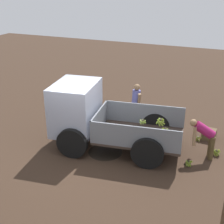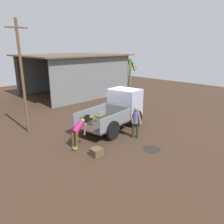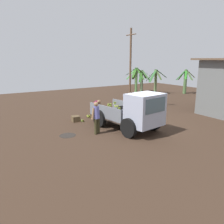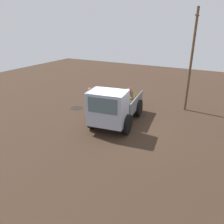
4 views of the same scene
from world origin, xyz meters
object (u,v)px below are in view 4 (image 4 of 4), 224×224
(utility_pole, at_px, (191,60))
(wooden_crate_0, at_px, (112,99))
(banana_bunch_on_ground_1, at_px, (137,107))
(person_foreground_visitor, at_px, (90,100))
(person_worker_loading, at_px, (130,94))
(cargo_truck, at_px, (111,108))
(banana_bunch_on_ground_2, at_px, (114,102))
(banana_bunch_on_ground_0, at_px, (128,101))

(utility_pole, bearing_deg, wooden_crate_0, -80.43)
(utility_pole, relative_size, wooden_crate_0, 12.98)
(banana_bunch_on_ground_1, xyz_separation_m, wooden_crate_0, (-0.35, -2.01, 0.07))
(person_foreground_visitor, height_order, wooden_crate_0, person_foreground_visitor)
(person_foreground_visitor, xyz_separation_m, person_worker_loading, (-2.66, 1.33, -0.16))
(person_worker_loading, relative_size, banana_bunch_on_ground_1, 5.90)
(cargo_truck, relative_size, wooden_crate_0, 9.59)
(person_worker_loading, distance_m, banana_bunch_on_ground_2, 1.27)
(person_foreground_visitor, relative_size, banana_bunch_on_ground_1, 7.71)
(banana_bunch_on_ground_0, bearing_deg, banana_bunch_on_ground_2, -47.94)
(cargo_truck, height_order, banana_bunch_on_ground_0, cargo_truck)
(banana_bunch_on_ground_1, distance_m, banana_bunch_on_ground_2, 1.71)
(banana_bunch_on_ground_1, bearing_deg, banana_bunch_on_ground_0, -127.01)
(banana_bunch_on_ground_1, bearing_deg, cargo_truck, -1.51)
(person_foreground_visitor, xyz_separation_m, banana_bunch_on_ground_0, (-3.06, 1.05, -0.81))
(cargo_truck, distance_m, person_worker_loading, 3.69)
(utility_pole, bearing_deg, person_foreground_visitor, -53.59)
(utility_pole, xyz_separation_m, wooden_crate_0, (0.80, -4.77, -2.89))
(cargo_truck, bearing_deg, banana_bunch_on_ground_1, 170.63)
(wooden_crate_0, bearing_deg, banana_bunch_on_ground_2, 42.92)
(cargo_truck, xyz_separation_m, person_worker_loading, (-3.63, -0.59, -0.33))
(cargo_truck, distance_m, person_foreground_visitor, 2.15)
(person_foreground_visitor, distance_m, person_worker_loading, 2.98)
(cargo_truck, xyz_separation_m, person_foreground_visitor, (-0.97, -1.91, -0.17))
(utility_pole, bearing_deg, cargo_truck, -32.41)
(cargo_truck, bearing_deg, person_worker_loading, -178.68)
(utility_pole, distance_m, person_foreground_visitor, 6.28)
(banana_bunch_on_ground_0, height_order, banana_bunch_on_ground_1, banana_bunch_on_ground_0)
(person_foreground_visitor, relative_size, wooden_crate_0, 3.66)
(banana_bunch_on_ground_0, xyz_separation_m, banana_bunch_on_ground_2, (0.69, -0.76, -0.02))
(person_foreground_visitor, bearing_deg, wooden_crate_0, -26.82)
(cargo_truck, height_order, wooden_crate_0, cargo_truck)
(utility_pole, distance_m, banana_bunch_on_ground_2, 5.48)
(banana_bunch_on_ground_0, relative_size, banana_bunch_on_ground_2, 1.15)
(person_foreground_visitor, relative_size, person_worker_loading, 1.31)
(utility_pole, xyz_separation_m, banana_bunch_on_ground_0, (0.44, -3.70, -2.94))
(cargo_truck, xyz_separation_m, banana_bunch_on_ground_1, (-3.32, 0.09, -1.00))
(banana_bunch_on_ground_1, bearing_deg, person_foreground_visitor, -40.42)
(banana_bunch_on_ground_0, xyz_separation_m, banana_bunch_on_ground_1, (0.71, 0.95, -0.02))
(cargo_truck, relative_size, person_worker_loading, 3.42)
(banana_bunch_on_ground_2, bearing_deg, person_foreground_visitor, -6.98)
(person_foreground_visitor, xyz_separation_m, banana_bunch_on_ground_2, (-2.38, 0.29, -0.83))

